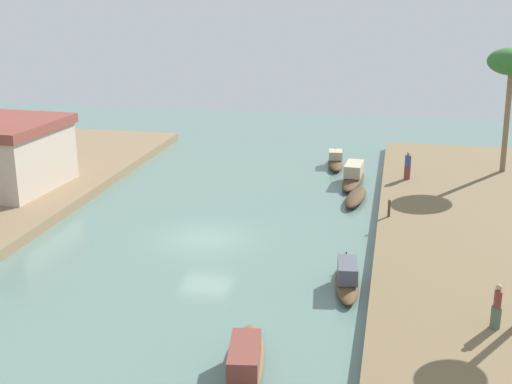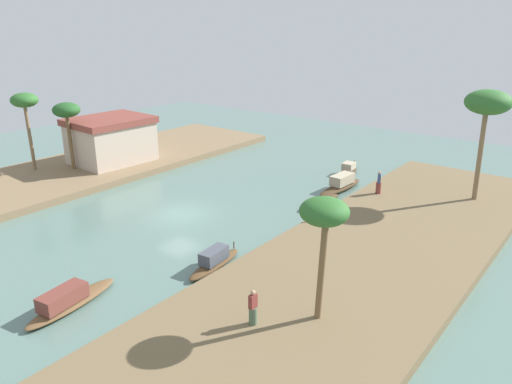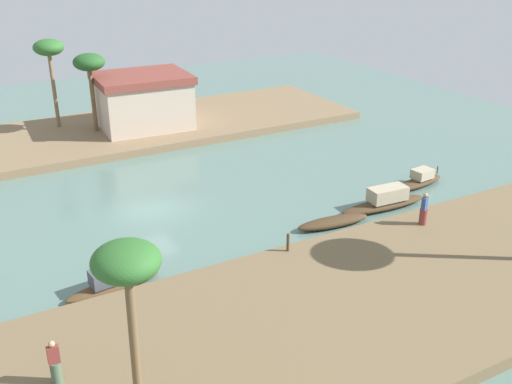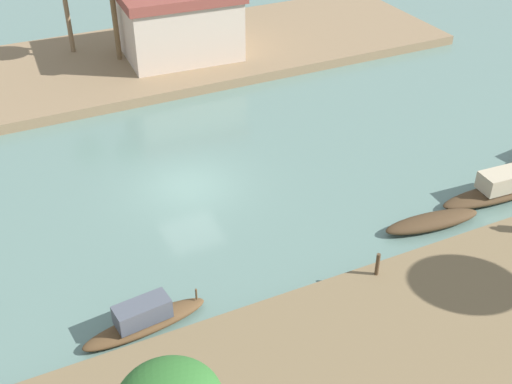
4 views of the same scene
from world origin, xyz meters
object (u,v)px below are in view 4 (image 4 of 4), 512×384
at_px(sampan_open_hull, 500,189).
at_px(mooring_post, 378,264).
at_px(riverside_building, 178,21).
at_px(sampan_near_left_bank, 144,319).
at_px(sampan_downstream_large, 432,222).

xyz_separation_m(sampan_open_hull, mooring_post, (-7.76, -2.33, 0.52)).
bearing_deg(sampan_open_hull, riverside_building, 113.26).
bearing_deg(sampan_near_left_bank, sampan_downstream_large, -4.03).
distance_m(sampan_near_left_bank, riverside_building, 22.13).
relative_size(sampan_downstream_large, sampan_near_left_bank, 0.97).
distance_m(sampan_near_left_bank, mooring_post, 8.02).
bearing_deg(mooring_post, sampan_downstream_large, 25.77).
bearing_deg(riverside_building, mooring_post, -88.96).
relative_size(sampan_open_hull, mooring_post, 6.17).
xyz_separation_m(sampan_near_left_bank, mooring_post, (7.85, -1.51, 0.58)).
bearing_deg(riverside_building, sampan_near_left_bank, -109.98).
relative_size(sampan_downstream_large, riverside_building, 0.59).
height_order(sampan_downstream_large, sampan_open_hull, sampan_open_hull).
relative_size(sampan_near_left_bank, mooring_post, 4.88).
height_order(mooring_post, riverside_building, riverside_building).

